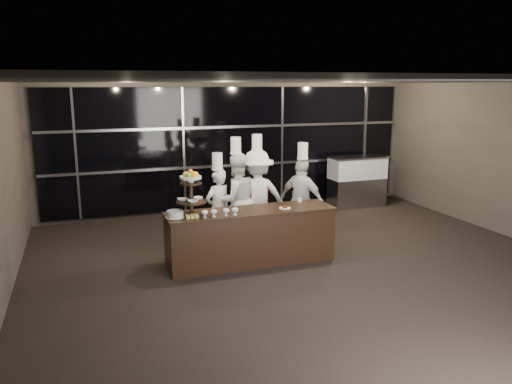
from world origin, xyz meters
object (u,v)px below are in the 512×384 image
object	(u,v)px
display_stand	(191,190)
chef_a	(218,207)
layer_cake	(175,214)
chef_b	(236,199)
chef_c	(257,196)
chef_d	(302,200)
buffet_counter	(251,236)
display_case	(357,179)

from	to	relation	value
display_stand	chef_a	size ratio (longest dim) A/B	0.42
layer_cake	chef_b	xyz separation A→B (m)	(1.34, 1.05, -0.09)
chef_a	layer_cake	bearing A→B (deg)	-133.85
chef_c	chef_d	distance (m)	0.85
buffet_counter	layer_cake	xyz separation A→B (m)	(-1.27, -0.05, 0.51)
chef_a	chef_b	distance (m)	0.38
chef_b	display_stand	bearing A→B (deg)	-136.60
chef_c	chef_d	world-z (taller)	chef_c
layer_cake	chef_c	distance (m)	2.07
chef_d	layer_cake	bearing A→B (deg)	-162.62
layer_cake	chef_d	size ratio (longest dim) A/B	0.16
display_stand	chef_d	distance (m)	2.45
buffet_counter	display_stand	size ratio (longest dim) A/B	3.81
layer_cake	chef_b	distance (m)	1.70
chef_b	chef_d	size ratio (longest dim) A/B	1.06
buffet_counter	chef_c	bearing A→B (deg)	65.09
display_case	buffet_counter	bearing A→B (deg)	-142.36
layer_cake	display_case	xyz separation A→B (m)	(5.04, 2.96, -0.29)
chef_a	display_case	bearing A→B (deg)	25.52
display_stand	display_case	size ratio (longest dim) A/B	0.54
chef_c	layer_cake	bearing A→B (deg)	-148.14
display_stand	chef_d	bearing A→B (deg)	18.20
chef_b	chef_c	bearing A→B (deg)	5.17
buffet_counter	chef_d	size ratio (longest dim) A/B	1.48
display_stand	chef_c	distance (m)	1.87
buffet_counter	display_case	distance (m)	4.76
chef_b	layer_cake	bearing A→B (deg)	-141.72
layer_cake	chef_c	world-z (taller)	chef_c
chef_b	chef_c	world-z (taller)	chef_c
buffet_counter	chef_b	distance (m)	1.09
layer_cake	display_case	bearing A→B (deg)	30.38
chef_a	chef_c	world-z (taller)	chef_c
display_stand	display_case	bearing A→B (deg)	31.36
buffet_counter	chef_d	distance (m)	1.53
chef_b	chef_c	distance (m)	0.42
layer_cake	chef_b	size ratio (longest dim) A/B	0.15
buffet_counter	chef_a	xyz separation A→B (m)	(-0.30, 0.96, 0.30)
display_case	chef_c	size ratio (longest dim) A/B	0.67
display_stand	buffet_counter	bearing A→B (deg)	0.01
display_stand	layer_cake	distance (m)	0.46
display_case	chef_a	size ratio (longest dim) A/B	0.78
display_case	display_stand	bearing A→B (deg)	-148.64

